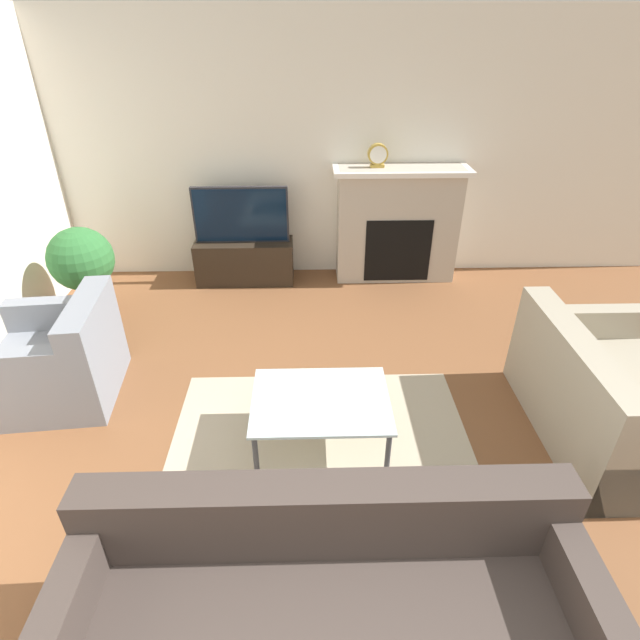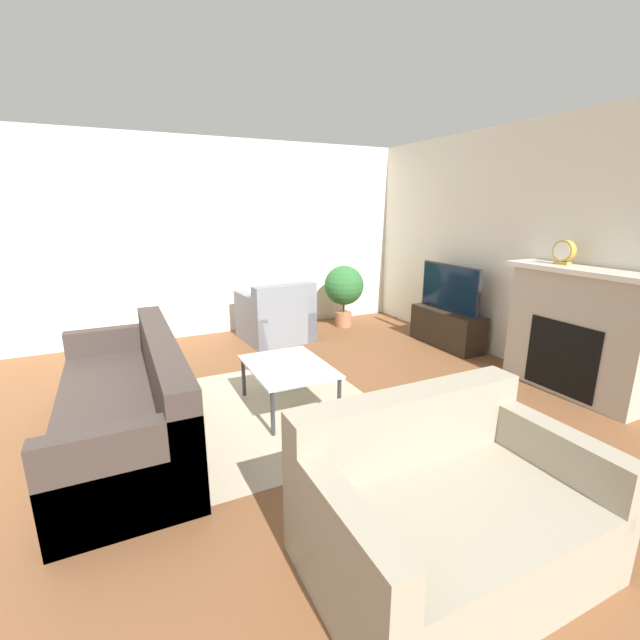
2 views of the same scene
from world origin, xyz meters
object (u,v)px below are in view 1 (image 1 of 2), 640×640
coffee_table (321,404)px  mantel_clock (378,155)px  tv (241,215)px  potted_plant (82,262)px  couch_loveseat (607,402)px  couch_sectional (328,616)px  armchair_by_window (61,363)px

coffee_table → mantel_clock: (0.65, 2.65, 1.00)m
tv → potted_plant: tv is taller
couch_loveseat → coffee_table: (-2.00, -0.07, 0.08)m
tv → couch_sectional: (0.78, -3.90, -0.49)m
tv → couch_loveseat: size_ratio=0.70×
tv → armchair_by_window: bearing=-121.8°
tv → armchair_by_window: tv is taller
coffee_table → mantel_clock: mantel_clock is taller
coffee_table → potted_plant: size_ratio=0.98×
couch_sectional → coffee_table: size_ratio=2.48×
tv → mantel_clock: (1.43, 0.08, 0.59)m
potted_plant → mantel_clock: mantel_clock is taller
couch_loveseat → armchair_by_window: same height
tv → couch_sectional: size_ratio=0.44×
couch_loveseat → coffee_table: 2.00m
armchair_by_window → tv: bearing=143.1°
tv → mantel_clock: bearing=3.2°
couch_loveseat → tv: bearing=48.0°
armchair_by_window → coffee_table: bearing=67.8°
couch_sectional → couch_loveseat: bearing=35.1°
tv → armchair_by_window: 2.35m
tv → couch_loveseat: (2.78, -2.50, -0.49)m
coffee_table → potted_plant: potted_plant is taller
armchair_by_window → mantel_clock: mantel_clock is taller
coffee_table → potted_plant: bearing=140.9°
mantel_clock → coffee_table: bearing=-103.9°
tv → mantel_clock: mantel_clock is taller
armchair_by_window → mantel_clock: bearing=122.4°
coffee_table → mantel_clock: 2.90m
couch_sectional → mantel_clock: mantel_clock is taller
potted_plant → armchair_by_window: bearing=-80.0°
armchair_by_window → coffee_table: size_ratio=1.01×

